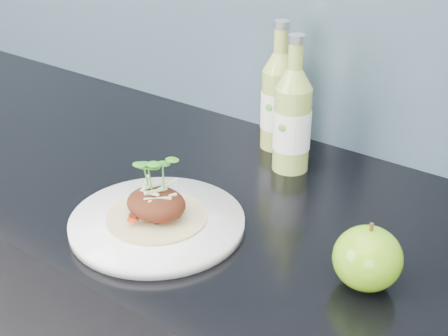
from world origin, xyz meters
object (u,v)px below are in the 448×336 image
(dinner_plate, at_px, (157,223))
(green_apple, at_px, (368,258))
(cider_bottle_right, at_px, (292,121))
(cider_bottle_left, at_px, (279,101))

(dinner_plate, xyz_separation_m, green_apple, (0.31, 0.06, 0.03))
(dinner_plate, distance_m, green_apple, 0.32)
(dinner_plate, relative_size, green_apple, 3.04)
(dinner_plate, distance_m, cider_bottle_right, 0.30)
(dinner_plate, bearing_deg, cider_bottle_left, 92.03)
(green_apple, bearing_deg, cider_bottle_left, 137.83)
(cider_bottle_right, bearing_deg, cider_bottle_left, 145.50)
(cider_bottle_left, bearing_deg, green_apple, -63.35)
(dinner_plate, distance_m, cider_bottle_left, 0.36)
(dinner_plate, xyz_separation_m, cider_bottle_right, (0.06, 0.29, 0.08))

